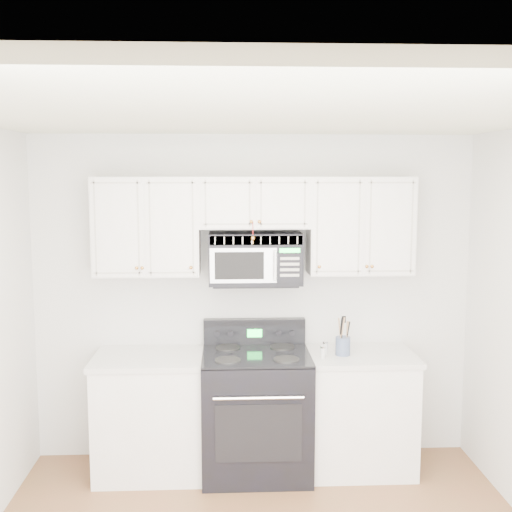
{
  "coord_description": "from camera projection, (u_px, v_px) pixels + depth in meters",
  "views": [
    {
      "loc": [
        -0.21,
        -3.33,
        2.29
      ],
      "look_at": [
        0.0,
        1.3,
        1.7
      ],
      "focal_mm": 45.0,
      "sensor_mm": 36.0,
      "label": 1
    }
  ],
  "objects": [
    {
      "name": "utensil_crock",
      "position": [
        343.0,
        345.0,
        4.88
      ],
      "size": [
        0.11,
        0.11,
        0.3
      ],
      "color": "slate",
      "rests_on": "base_cabinet_right"
    },
    {
      "name": "upper_cabinets",
      "position": [
        254.0,
        221.0,
        4.92
      ],
      "size": [
        2.44,
        0.37,
        0.75
      ],
      "color": "silver",
      "rests_on": "ground"
    },
    {
      "name": "shaker_pepper",
      "position": [
        325.0,
        347.0,
        4.92
      ],
      "size": [
        0.04,
        0.04,
        0.1
      ],
      "color": "silver",
      "rests_on": "base_cabinet_right"
    },
    {
      "name": "microwave",
      "position": [
        255.0,
        258.0,
        4.94
      ],
      "size": [
        0.71,
        0.41,
        0.39
      ],
      "color": "black",
      "rests_on": "ground"
    },
    {
      "name": "base_cabinet_right",
      "position": [
        357.0,
        414.0,
        5.01
      ],
      "size": [
        0.86,
        0.65,
        0.92
      ],
      "color": "silver",
      "rests_on": "ground"
    },
    {
      "name": "base_cabinet_left",
      "position": [
        151.0,
        418.0,
        4.93
      ],
      "size": [
        0.86,
        0.65,
        0.92
      ],
      "color": "silver",
      "rests_on": "ground"
    },
    {
      "name": "room",
      "position": [
        267.0,
        360.0,
        3.43
      ],
      "size": [
        3.51,
        3.51,
        2.61
      ],
      "color": "brown",
      "rests_on": "ground"
    },
    {
      "name": "shaker_salt",
      "position": [
        323.0,
        352.0,
        4.8
      ],
      "size": [
        0.04,
        0.04,
        0.09
      ],
      "color": "silver",
      "rests_on": "base_cabinet_right"
    },
    {
      "name": "range",
      "position": [
        256.0,
        410.0,
        4.93
      ],
      "size": [
        0.82,
        0.74,
        1.13
      ],
      "color": "black",
      "rests_on": "ground"
    }
  ]
}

